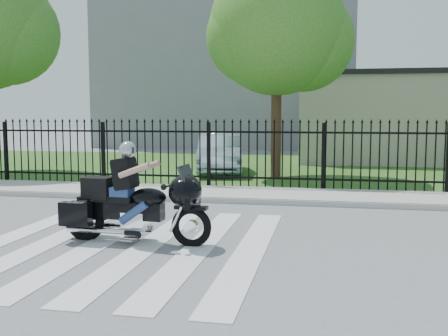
# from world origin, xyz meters

# --- Properties ---
(ground) EXTENTS (120.00, 120.00, 0.00)m
(ground) POSITION_xyz_m (0.00, 0.00, 0.00)
(ground) COLOR slate
(ground) RESTS_ON ground
(crosswalk) EXTENTS (5.00, 5.50, 0.01)m
(crosswalk) POSITION_xyz_m (0.00, 0.00, 0.01)
(crosswalk) COLOR silver
(crosswalk) RESTS_ON ground
(sidewalk) EXTENTS (40.00, 2.00, 0.12)m
(sidewalk) POSITION_xyz_m (0.00, 5.00, 0.06)
(sidewalk) COLOR #ADAAA3
(sidewalk) RESTS_ON ground
(curb) EXTENTS (40.00, 0.12, 0.12)m
(curb) POSITION_xyz_m (0.00, 4.00, 0.06)
(curb) COLOR #ADAAA3
(curb) RESTS_ON ground
(grass_strip) EXTENTS (40.00, 12.00, 0.02)m
(grass_strip) POSITION_xyz_m (0.00, 12.00, 0.01)
(grass_strip) COLOR #2E561D
(grass_strip) RESTS_ON ground
(iron_fence) EXTENTS (26.00, 0.04, 1.80)m
(iron_fence) POSITION_xyz_m (0.00, 6.00, 0.90)
(iron_fence) COLOR black
(iron_fence) RESTS_ON ground
(tree_mid) EXTENTS (4.20, 4.20, 6.78)m
(tree_mid) POSITION_xyz_m (1.50, 9.00, 4.67)
(tree_mid) COLOR #382316
(tree_mid) RESTS_ON ground
(building_low) EXTENTS (10.00, 6.00, 3.50)m
(building_low) POSITION_xyz_m (7.00, 16.00, 1.75)
(building_low) COLOR #BBAE9C
(building_low) RESTS_ON ground
(building_low_roof) EXTENTS (10.20, 6.20, 0.20)m
(building_low_roof) POSITION_xyz_m (7.00, 16.00, 3.60)
(building_low_roof) COLOR black
(building_low_roof) RESTS_ON building_low
(building_tall) EXTENTS (15.00, 10.00, 12.00)m
(building_tall) POSITION_xyz_m (-3.00, 26.00, 6.00)
(building_tall) COLOR gray
(building_tall) RESTS_ON ground
(motorcycle_rider) EXTENTS (2.49, 0.85, 1.64)m
(motorcycle_rider) POSITION_xyz_m (0.08, 0.15, 0.67)
(motorcycle_rider) COLOR black
(motorcycle_rider) RESTS_ON ground
(parked_car) EXTENTS (2.16, 4.24, 1.33)m
(parked_car) POSITION_xyz_m (-0.48, 9.81, 0.69)
(parked_car) COLOR #A7BED2
(parked_car) RESTS_ON grass_strip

